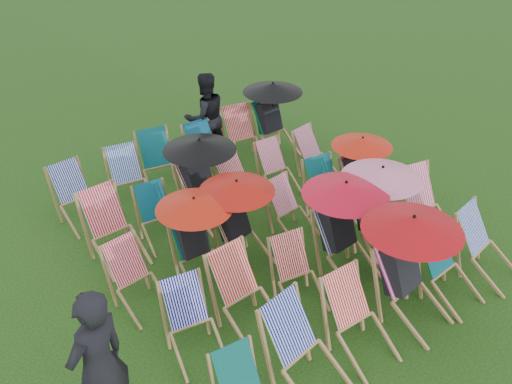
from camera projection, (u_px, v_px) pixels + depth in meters
ground at (270, 246)px, 8.52m from camera, size 100.00×100.00×0.00m
deckchair_1 at (308, 352)px, 6.12m from camera, size 0.82×1.04×1.03m
deckchair_2 at (361, 320)px, 6.57m from camera, size 0.65×0.90×0.96m
deckchair_3 at (412, 268)px, 6.92m from camera, size 1.22×1.32×1.45m
deckchair_4 at (450, 269)px, 7.36m from camera, size 0.67×0.90×0.93m
deckchair_5 at (489, 246)px, 7.74m from camera, size 0.78×0.98×0.96m
deckchair_6 at (193, 324)px, 6.57m from camera, size 0.71×0.89×0.88m
deckchair_7 at (247, 295)px, 6.91m from camera, size 0.71×0.95×0.99m
deckchair_8 at (299, 274)px, 7.33m from camera, size 0.68×0.86×0.85m
deckchair_9 at (346, 228)px, 7.68m from camera, size 1.17×1.23×1.38m
deckchair_10 at (381, 210)px, 8.06m from camera, size 1.14×1.19×1.35m
deckchair_11 at (427, 206)px, 8.54m from camera, size 0.83×1.02×0.99m
deckchair_12 at (137, 279)px, 7.25m from camera, size 0.65×0.85×0.86m
deckchair_13 at (197, 238)px, 7.62m from camera, size 1.03×1.08×1.22m
deckchair_14 at (240, 221)px, 7.94m from camera, size 1.06×1.15×1.25m
deckchair_15 at (292, 209)px, 8.62m from camera, size 0.63×0.82×0.83m
deckchair_16 at (329, 192)px, 8.95m from camera, size 0.72×0.92×0.91m
deckchair_17 at (362, 170)px, 9.21m from camera, size 0.98×1.04×1.16m
deckchair_18 at (113, 229)px, 8.04m from camera, size 0.70×0.95×1.00m
deckchair_19 at (159, 217)px, 8.45m from camera, size 0.63×0.82×0.83m
deckchair_20 at (204, 179)px, 8.80m from camera, size 1.13×1.22×1.34m
deckchair_21 at (240, 180)px, 9.27m from camera, size 0.72×0.91×0.91m
deckchair_22 at (278, 169)px, 9.65m from camera, size 0.58×0.79×0.83m
deckchair_23 at (317, 154)px, 10.07m from camera, size 0.66×0.84×0.84m
deckchair_24 at (78, 197)px, 8.84m from camera, size 0.66×0.88×0.91m
deckchair_25 at (129, 180)px, 9.26m from camera, size 0.75×0.94×0.92m
deckchair_26 at (160, 164)px, 9.66m from camera, size 0.79×0.99×0.96m
deckchair_27 at (208, 153)px, 10.01m from camera, size 0.63×0.87×0.93m
deckchair_28 at (244, 136)px, 10.54m from camera, size 0.78×0.98×0.95m
deckchair_29 at (274, 117)px, 10.74m from camera, size 1.12×1.17×1.33m
person_left at (99, 366)px, 5.45m from camera, size 0.78×0.63×1.83m
person_rear at (206, 117)px, 10.40m from camera, size 0.90×0.75×1.68m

